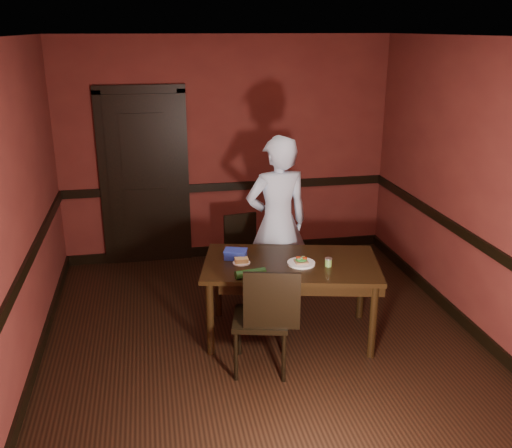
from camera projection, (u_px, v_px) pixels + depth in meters
name	position (u px, v px, depth m)	size (l,w,h in m)	color
floor	(263.00, 343.00, 5.27)	(4.00, 4.50, 0.01)	black
ceiling	(265.00, 36.00, 4.39)	(4.00, 4.50, 0.01)	silver
wall_back	(227.00, 150.00, 6.92)	(4.00, 0.02, 2.70)	maroon
wall_front	(357.00, 339.00, 2.74)	(4.00, 0.02, 2.70)	maroon
wall_left	(15.00, 218.00, 4.48)	(0.02, 4.50, 2.70)	maroon
wall_right	(479.00, 192.00, 5.18)	(0.02, 4.50, 2.70)	maroon
dado_back	(227.00, 187.00, 7.05)	(4.00, 0.03, 0.10)	black
dado_left	(24.00, 270.00, 4.63)	(0.03, 4.50, 0.10)	black
dado_right	(471.00, 238.00, 5.33)	(0.03, 4.50, 0.10)	black
baseboard_back	(229.00, 250.00, 7.33)	(4.00, 0.03, 0.12)	black
baseboard_left	(37.00, 360.00, 4.90)	(0.03, 4.50, 0.12)	black
baseboard_right	(461.00, 318.00, 5.60)	(0.03, 4.50, 0.12)	black
door	(144.00, 176.00, 6.79)	(1.05, 0.07, 2.20)	black
dining_table	(290.00, 299.00, 5.31)	(1.58, 0.89, 0.74)	black
chair_far	(240.00, 253.00, 6.31)	(0.37, 0.37, 0.80)	black
chair_near	(261.00, 317.00, 4.75)	(0.45, 0.45, 0.97)	black
person	(277.00, 223.00, 5.74)	(0.65, 0.43, 1.79)	silver
sandwich_plate	(301.00, 262.00, 5.14)	(0.25, 0.25, 0.06)	white
sauce_jar	(328.00, 262.00, 5.09)	(0.07, 0.07, 0.08)	#67953F
cheese_saucer	(241.00, 261.00, 5.16)	(0.16, 0.16, 0.05)	white
food_tub	(236.00, 254.00, 5.26)	(0.24, 0.20, 0.09)	#273EBC
wrapped_veg	(250.00, 273.00, 4.86)	(0.07, 0.07, 0.27)	#194616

